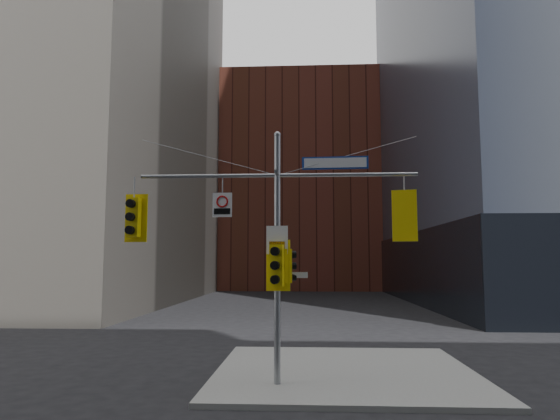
# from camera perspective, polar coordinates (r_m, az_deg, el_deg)

# --- Properties ---
(ground) EXTENTS (160.00, 160.00, 0.00)m
(ground) POSITION_cam_1_polar(r_m,az_deg,el_deg) (12.71, -0.89, -21.99)
(ground) COLOR black
(ground) RESTS_ON ground
(sidewalk_corner) EXTENTS (8.00, 8.00, 0.15)m
(sidewalk_corner) POSITION_cam_1_polar(r_m,az_deg,el_deg) (16.59, 7.37, -17.86)
(sidewalk_corner) COLOR gray
(sidewalk_corner) RESTS_ON ground
(brick_midrise) EXTENTS (26.00, 20.00, 28.00)m
(brick_midrise) POSITION_cam_1_polar(r_m,az_deg,el_deg) (70.97, 2.32, 2.55)
(brick_midrise) COLOR brown
(brick_midrise) RESTS_ON ground
(signal_assembly) EXTENTS (8.00, 0.80, 7.30)m
(signal_assembly) POSITION_cam_1_polar(r_m,az_deg,el_deg) (14.24, -0.31, -2.31)
(signal_assembly) COLOR gray
(signal_assembly) RESTS_ON ground
(traffic_light_west_arm) EXTENTS (0.68, 0.56, 1.42)m
(traffic_light_west_arm) POSITION_cam_1_polar(r_m,az_deg,el_deg) (15.11, -16.39, -0.82)
(traffic_light_west_arm) COLOR yellow
(traffic_light_west_arm) RESTS_ON ground
(traffic_light_east_arm) EXTENTS (0.68, 0.63, 1.44)m
(traffic_light_east_arm) POSITION_cam_1_polar(r_m,az_deg,el_deg) (14.51, 14.08, -0.68)
(traffic_light_east_arm) COLOR yellow
(traffic_light_east_arm) RESTS_ON ground
(traffic_light_pole_side) EXTENTS (0.42, 0.35, 0.95)m
(traffic_light_pole_side) POSITION_cam_1_polar(r_m,az_deg,el_deg) (14.21, 0.98, -6.40)
(traffic_light_pole_side) COLOR yellow
(traffic_light_pole_side) RESTS_ON ground
(traffic_light_pole_front) EXTENTS (0.68, 0.59, 1.43)m
(traffic_light_pole_front) POSITION_cam_1_polar(r_m,az_deg,el_deg) (13.94, -0.37, -6.35)
(traffic_light_pole_front) COLOR yellow
(traffic_light_pole_front) RESTS_ON ground
(street_sign_blade) EXTENTS (1.90, 0.14, 0.37)m
(street_sign_blade) POSITION_cam_1_polar(r_m,az_deg,el_deg) (14.49, 6.31, 5.38)
(street_sign_blade) COLOR navy
(street_sign_blade) RESTS_ON ground
(regulatory_sign_arm) EXTENTS (0.57, 0.07, 0.71)m
(regulatory_sign_arm) POSITION_cam_1_polar(r_m,az_deg,el_deg) (14.46, -6.63, 0.68)
(regulatory_sign_arm) COLOR silver
(regulatory_sign_arm) RESTS_ON ground
(regulatory_sign_pole) EXTENTS (0.61, 0.08, 0.80)m
(regulatory_sign_pole) POSITION_cam_1_polar(r_m,az_deg,el_deg) (14.11, -0.34, -3.52)
(regulatory_sign_pole) COLOR silver
(regulatory_sign_pole) RESTS_ON ground
(street_blade_ew) EXTENTS (0.82, 0.13, 0.16)m
(street_blade_ew) POSITION_cam_1_polar(r_m,az_deg,el_deg) (14.20, 1.52, -7.44)
(street_blade_ew) COLOR silver
(street_blade_ew) RESTS_ON ground
(street_blade_ns) EXTENTS (0.05, 0.79, 0.16)m
(street_blade_ns) POSITION_cam_1_polar(r_m,az_deg,el_deg) (14.68, -0.21, -8.57)
(street_blade_ns) COLOR #145926
(street_blade_ns) RESTS_ON ground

